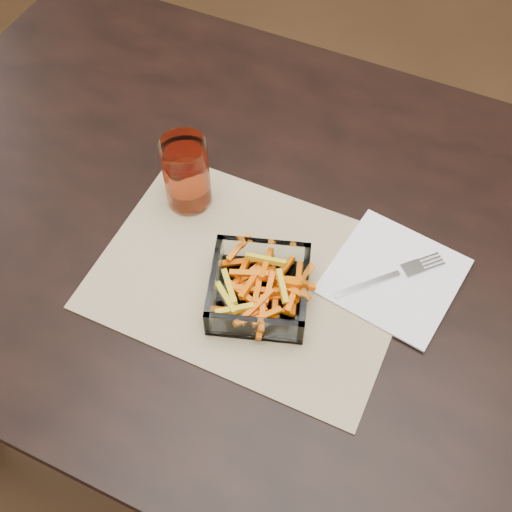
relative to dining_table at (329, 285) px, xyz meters
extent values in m
plane|color=#331E0F|center=(0.00, 0.00, -0.66)|extent=(4.50, 4.50, 0.00)
cube|color=black|center=(0.00, 0.00, 0.07)|extent=(1.60, 0.90, 0.03)
cylinder|color=black|center=(-0.72, 0.37, -0.30)|extent=(0.06, 0.06, 0.72)
cube|color=tan|center=(-0.10, -0.09, 0.09)|extent=(0.45, 0.33, 0.00)
cube|color=white|center=(-0.07, -0.12, 0.10)|extent=(0.18, 0.18, 0.01)
cube|color=white|center=(-0.09, -0.06, 0.12)|extent=(0.13, 0.05, 0.05)
cube|color=white|center=(-0.05, -0.18, 0.12)|extent=(0.13, 0.05, 0.05)
cube|color=white|center=(-0.13, -0.14, 0.12)|extent=(0.05, 0.13, 0.05)
cube|color=white|center=(-0.01, -0.10, 0.12)|extent=(0.05, 0.13, 0.05)
cylinder|color=white|center=(-0.25, 0.00, 0.15)|extent=(0.07, 0.07, 0.13)
cylinder|color=#BE3D1B|center=(-0.25, 0.00, 0.14)|extent=(0.06, 0.06, 0.08)
cube|color=white|center=(0.10, 0.00, 0.09)|extent=(0.20, 0.20, 0.00)
cube|color=silver|center=(0.06, -0.03, 0.10)|extent=(0.08, 0.08, 0.00)
cube|color=silver|center=(0.12, 0.02, 0.10)|extent=(0.04, 0.04, 0.00)
cube|color=silver|center=(0.13, 0.05, 0.10)|extent=(0.03, 0.03, 0.00)
cube|color=silver|center=(0.14, 0.05, 0.10)|extent=(0.03, 0.03, 0.00)
cube|color=silver|center=(0.14, 0.04, 0.10)|extent=(0.03, 0.03, 0.00)
cube|color=silver|center=(0.15, 0.04, 0.10)|extent=(0.03, 0.03, 0.00)
camera|label=1|loc=(0.12, -0.55, 0.91)|focal=45.00mm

